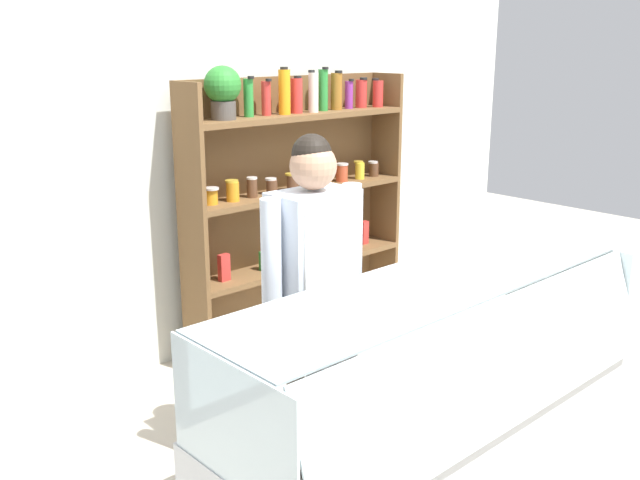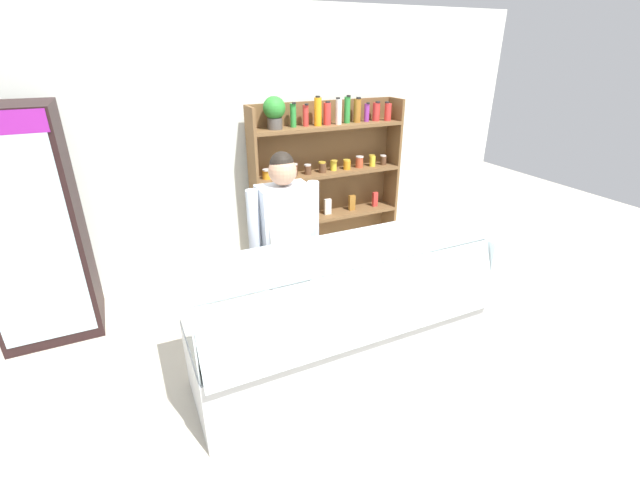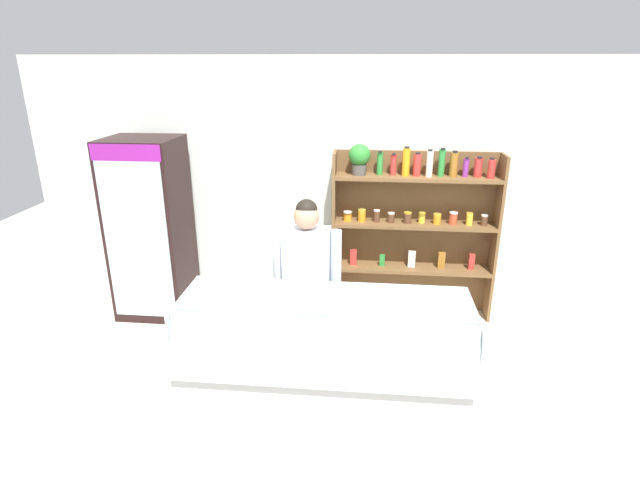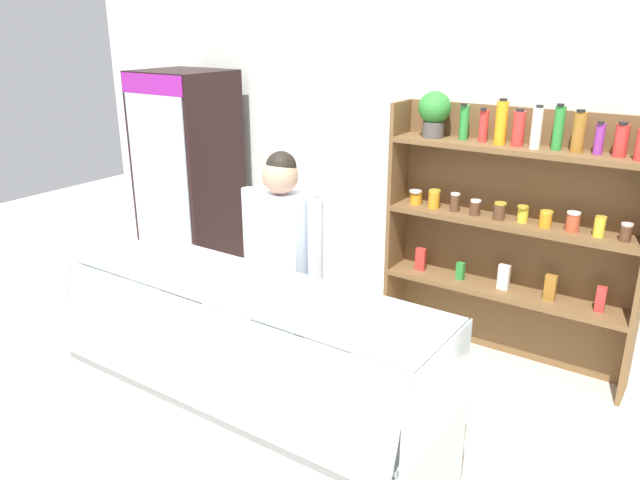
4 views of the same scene
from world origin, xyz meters
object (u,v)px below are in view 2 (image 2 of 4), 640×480
shelving_unit (323,171)px  deli_display_case (339,336)px  drinks_fridge (30,228)px  shop_clerk (285,237)px

shelving_unit → deli_display_case: (-0.75, -1.83, -0.73)m
shelving_unit → drinks_fridge: bearing=-174.6°
shelving_unit → shop_clerk: shelving_unit is taller
drinks_fridge → deli_display_case: size_ratio=0.89×
drinks_fridge → shop_clerk: (1.81, -1.01, -0.02)m
deli_display_case → shop_clerk: size_ratio=1.35×
drinks_fridge → deli_display_case: drinks_fridge is taller
drinks_fridge → deli_display_case: bearing=-38.1°
drinks_fridge → shelving_unit: drinks_fridge is taller
deli_display_case → shop_clerk: (-0.19, 0.56, 0.63)m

